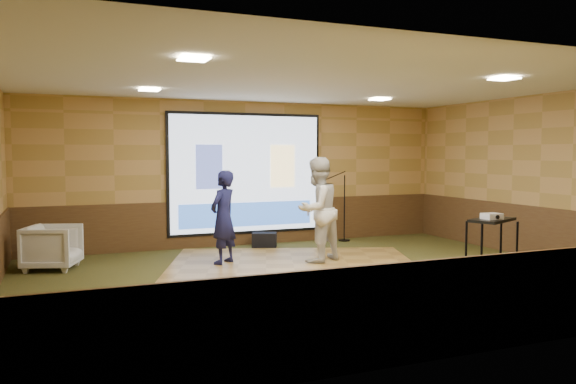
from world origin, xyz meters
name	(u,v)px	position (x,y,z in m)	size (l,w,h in m)	color
ground	(316,279)	(0.00, 0.00, 0.00)	(9.00, 9.00, 0.00)	#2B391A
room_shell	(316,142)	(0.00, 0.00, 2.09)	(9.04, 7.04, 3.02)	#B5894B
wainscot_back	(246,222)	(0.00, 3.48, 0.47)	(9.00, 0.04, 0.95)	#452A17
wainscot_front	(470,305)	(0.00, -3.48, 0.47)	(9.00, 0.04, 0.95)	#452A17
wainscot_right	(538,233)	(4.48, 0.00, 0.47)	(0.04, 7.00, 0.95)	#452A17
projector_screen	(246,175)	(0.00, 3.44, 1.47)	(3.32, 0.06, 2.52)	black
downlight_nw	(149,90)	(-2.20, 1.80, 2.97)	(0.32, 0.32, 0.02)	#FFE9BF
downlight_ne	(380,99)	(2.20, 1.80, 2.97)	(0.32, 0.32, 0.02)	#FFE9BF
downlight_sw	(194,59)	(-2.20, -1.50, 2.97)	(0.32, 0.32, 0.02)	#FFE9BF
downlight_se	(504,79)	(2.20, -1.50, 2.97)	(0.32, 0.32, 0.02)	#FFE9BF
dance_floor	(293,265)	(0.07, 1.07, 0.02)	(4.21, 3.21, 0.03)	olive
player_left	(223,217)	(-1.03, 1.56, 0.83)	(0.59, 0.38, 1.60)	#14153F
player_right	(317,210)	(0.54, 1.11, 0.94)	(0.89, 0.69, 1.83)	beige
av_table	(492,236)	(2.77, -0.71, 0.61)	(0.84, 0.44, 0.89)	black
projector	(492,216)	(2.70, -0.77, 0.93)	(0.28, 0.23, 0.09)	silver
mic_stand	(342,218)	(2.11, 3.16, 0.49)	(0.61, 0.25, 1.56)	black
banquet_chair	(53,247)	(-3.75, 2.28, 0.37)	(0.80, 0.82, 0.74)	gray
duffel_bag	(264,240)	(0.23, 2.99, 0.15)	(0.49, 0.33, 0.30)	black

